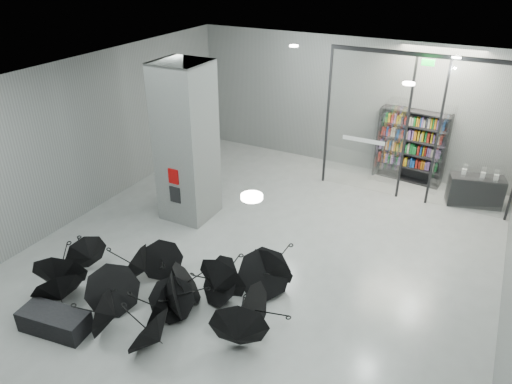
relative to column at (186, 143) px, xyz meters
The scene contains 10 objects.
room 3.31m from the column, 38.66° to the right, with size 14.00×14.02×4.01m.
column is the anchor object (origin of this frame).
fire_cabinet 0.90m from the column, 90.00° to the right, with size 0.28×0.04×0.38m, color #A50A07.
info_panel 1.31m from the column, 90.00° to the right, with size 0.30×0.03×0.42m, color black.
exit_sign 6.18m from the column, 33.96° to the left, with size 0.30×0.06×0.15m, color #0CE533.
glass_partition 6.02m from the column, 35.58° to the left, with size 5.06×0.08×4.00m.
bench 5.07m from the column, 87.12° to the right, with size 1.29×0.55×0.41m, color black.
bookshelf 6.68m from the column, 45.87° to the left, with size 1.96×0.39×2.16m, color black, non-canonical shape.
shop_counter 7.84m from the column, 31.32° to the left, with size 1.39×0.56×0.84m, color black.
umbrella_cluster 4.06m from the column, 60.69° to the right, with size 5.27×3.86×1.30m.
Camera 1 is at (4.11, -6.94, 6.35)m, focal length 33.48 mm.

